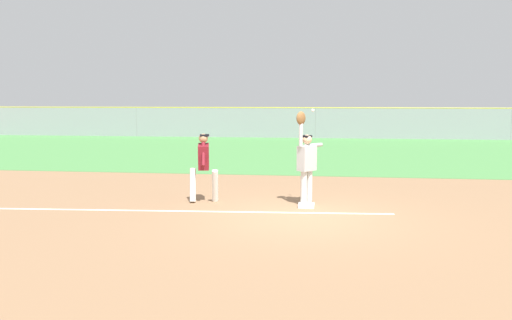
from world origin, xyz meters
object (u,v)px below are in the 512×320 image
at_px(first_base, 306,205).
at_px(runner, 204,163).
at_px(baseball, 313,110).
at_px(parked_car_blue, 295,124).
at_px(fielder, 306,160).
at_px(parked_car_white, 234,124).
at_px(parked_car_green, 361,125).
at_px(parked_car_tan, 428,125).

distance_m(first_base, runner, 2.75).
bearing_deg(baseball, parked_car_blue, 93.99).
relative_size(fielder, parked_car_blue, 0.51).
relative_size(parked_car_white, parked_car_green, 1.00).
relative_size(baseball, parked_car_white, 0.02).
xyz_separation_m(runner, parked_car_blue, (0.88, 25.84, -0.32)).
relative_size(runner, baseball, 23.24).
bearing_deg(first_base, runner, 174.02).
relative_size(runner, parked_car_green, 0.39).
xyz_separation_m(first_base, parked_car_white, (-6.22, 25.81, 0.63)).
xyz_separation_m(parked_car_blue, parked_car_tan, (9.59, 0.22, 0.00)).
relative_size(baseball, parked_car_tan, 0.02).
bearing_deg(parked_car_blue, parked_car_green, 0.93).
xyz_separation_m(parked_car_white, parked_car_blue, (4.54, 0.30, 0.00)).
height_order(runner, parked_car_tan, runner).
xyz_separation_m(first_base, fielder, (-0.02, 0.21, 1.08)).
height_order(first_base, parked_car_tan, parked_car_tan).
bearing_deg(parked_car_green, parked_car_tan, 1.03).
relative_size(parked_car_white, parked_car_tan, 1.00).
height_order(runner, parked_car_white, runner).
height_order(fielder, parked_car_tan, fielder).
relative_size(parked_car_blue, parked_car_green, 1.00).
height_order(fielder, runner, fielder).
height_order(baseball, parked_car_white, baseball).
distance_m(parked_car_blue, parked_car_green, 4.84).
relative_size(first_base, runner, 0.22).
bearing_deg(first_base, baseball, 66.80).
bearing_deg(parked_car_blue, runner, -93.92).
xyz_separation_m(parked_car_green, parked_car_tan, (4.76, -0.03, 0.00)).
bearing_deg(baseball, parked_car_green, 83.37).
relative_size(fielder, parked_car_white, 0.51).
bearing_deg(parked_car_blue, first_base, -88.29).
xyz_separation_m(baseball, parked_car_tan, (7.79, 26.04, -1.63)).
relative_size(first_base, baseball, 5.14).
relative_size(fielder, parked_car_tan, 0.51).
distance_m(first_base, parked_car_white, 26.55).
bearing_deg(runner, first_base, -17.61).
bearing_deg(runner, parked_car_green, 66.01).
bearing_deg(parked_car_white, runner, -83.66).
distance_m(fielder, parked_car_tan, 27.30).
height_order(first_base, parked_car_white, parked_car_white).
xyz_separation_m(fielder, runner, (-2.54, 0.05, -0.12)).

